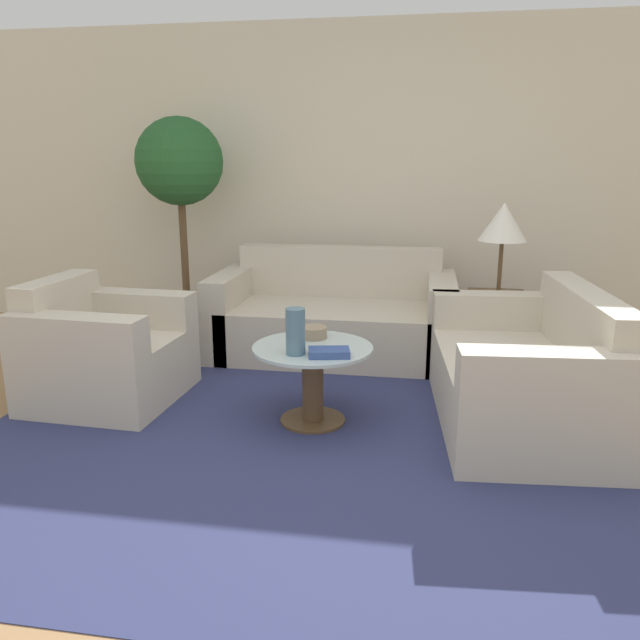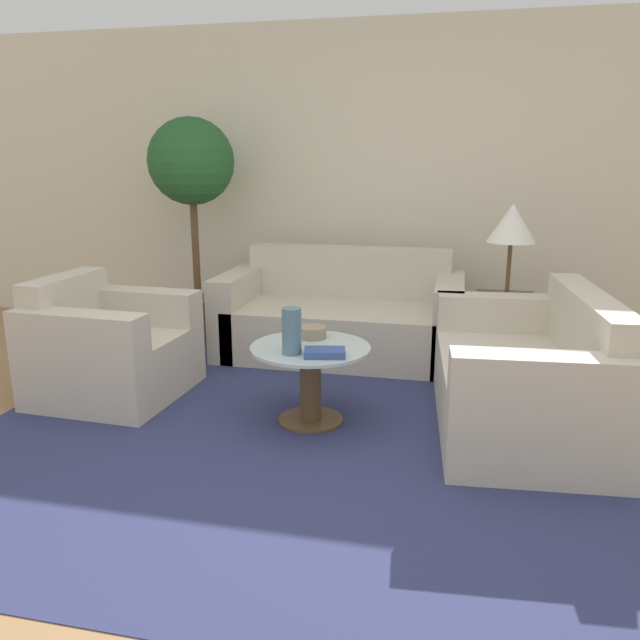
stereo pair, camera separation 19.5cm
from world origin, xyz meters
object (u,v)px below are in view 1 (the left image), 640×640
Objects in this scene: sofa_main at (335,319)px; loveseat at (531,378)px; table_lamp at (503,224)px; vase at (295,331)px; book_stack at (329,353)px; bowl at (313,332)px; armchair at (101,356)px; coffee_table at (313,374)px; potted_plant at (181,184)px.

loveseat is (1.31, -1.17, 0.00)m from sofa_main.
vase is (-1.21, -1.40, -0.46)m from table_lamp.
bowl is at bearing 102.09° from book_stack.
coffee_table is at bearing -93.42° from armchair.
bowl is at bearing -86.29° from armchair.
loveseat is 1.30m from table_lamp.
table_lamp is 3.99× the size of bowl.
vase is at bearing -100.29° from armchair.
sofa_main is 1.21m from bowl.
sofa_main is 1.66m from potted_plant.
book_stack reaches higher than coffee_table.
potted_plant is at bearing 127.15° from vase.
vase is 0.21m from book_stack.
loveseat reaches higher than vase.
coffee_table is (0.07, -1.36, 0.03)m from sofa_main.
armchair is at bearing -91.02° from potted_plant.
table_lamp is (1.21, -0.12, 0.77)m from sofa_main.
vase reaches higher than book_stack.
coffee_table is at bearing -132.53° from table_lamp.
table_lamp is 2.55× the size of vase.
armchair is 2.62m from loveseat.
loveseat is 1.25m from coffee_table.
sofa_main reaches higher than book_stack.
armchair is at bearing 156.70° from book_stack.
sofa_main is at bearing -136.48° from loveseat.
coffee_table is at bearing 114.57° from book_stack.
table_lamp is 2.69× the size of book_stack.
armchair is at bearing -156.59° from table_lamp.
potted_plant is 2.08m from bowl.
table_lamp is at bearing 42.49° from bowl.
table_lamp is at bearing -63.88° from armchair.
table_lamp is (-0.09, 1.05, 0.77)m from loveseat.
armchair is at bearing -137.32° from sofa_main.
vase is 0.34m from bowl.
loveseat is at bearing -41.73° from sofa_main.
potted_plant is at bearing 133.99° from bowl.
coffee_table is 2.84× the size of book_stack.
book_stack is (0.18, -0.01, -0.11)m from vase.
vase is at bearing -89.76° from sofa_main.
sofa_main is 7.17× the size of vase.
table_lamp is at bearing 49.24° from vase.
vase reaches higher than bowl.
bowl is 0.37m from book_stack.
potted_plant is at bearing -122.36° from loveseat.
vase is 1.06× the size of book_stack.
book_stack is (0.19, -1.53, 0.21)m from sofa_main.
sofa_main is at bearing -8.51° from potted_plant.
table_lamp is (1.14, 1.24, 0.75)m from coffee_table.
vase is (1.32, -0.31, 0.31)m from armchair.
potted_plant is 2.41m from book_stack.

